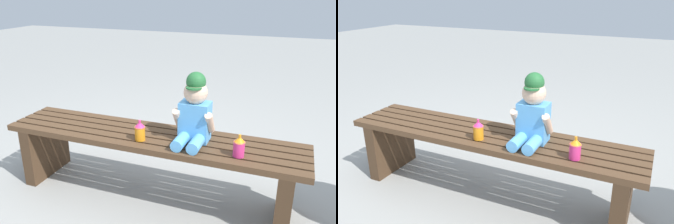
% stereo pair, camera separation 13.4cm
% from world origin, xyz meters
% --- Properties ---
extents(ground_plane, '(16.00, 16.00, 0.00)m').
position_xyz_m(ground_plane, '(0.00, 0.00, 0.00)').
color(ground_plane, '#999993').
extents(park_bench, '(1.85, 0.39, 0.43)m').
position_xyz_m(park_bench, '(0.00, 0.00, 0.30)').
color(park_bench, '#513823').
rests_on(park_bench, ground_plane).
extents(child_figure, '(0.23, 0.27, 0.40)m').
position_xyz_m(child_figure, '(0.27, 0.01, 0.60)').
color(child_figure, '#59A5E5').
rests_on(child_figure, park_bench).
extents(sippy_cup_left, '(0.06, 0.06, 0.12)m').
position_xyz_m(sippy_cup_left, '(-0.02, -0.09, 0.48)').
color(sippy_cup_left, orange).
rests_on(sippy_cup_left, park_bench).
extents(sippy_cup_right, '(0.06, 0.06, 0.12)m').
position_xyz_m(sippy_cup_right, '(0.55, -0.09, 0.48)').
color(sippy_cup_right, '#E5337F').
rests_on(sippy_cup_right, park_bench).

